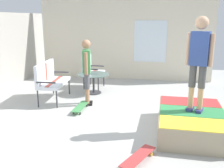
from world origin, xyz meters
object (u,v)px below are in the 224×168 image
patio_bench (50,78)px  person_watching (87,68)px  skateboard_by_bench (81,107)px  skateboard_spare (138,157)px  skate_ramp (193,122)px  patio_chair_near_house (90,68)px  person_skater (199,57)px  patio_table (94,80)px

patio_bench → person_watching: (-0.14, -1.05, 0.33)m
person_watching → skateboard_by_bench: 0.97m
skateboard_spare → patio_bench: bearing=44.6°
skateboard_spare → skate_ramp: bearing=-36.5°
patio_chair_near_house → person_skater: person_skater is taller
patio_bench → person_skater: bearing=-110.5°
person_skater → skateboard_spare: 2.10m
skateboard_by_bench → patio_chair_near_house: bearing=8.7°
person_watching → skateboard_by_bench: (-0.45, 0.04, -0.86)m
patio_chair_near_house → skateboard_spare: (-4.05, -1.86, -0.53)m
patio_table → skateboard_by_bench: bearing=-177.8°
person_skater → skateboard_by_bench: size_ratio=2.17×
skate_ramp → skateboard_spare: skate_ramp is taller
skate_ramp → skateboard_by_bench: (0.75, 2.48, -0.13)m
patio_chair_near_house → skateboard_spare: 4.49m
skate_ramp → skateboard_spare: 1.57m
skate_ramp → patio_bench: size_ratio=1.40×
skate_ramp → patio_chair_near_house: bearing=44.9°
patio_chair_near_house → skateboard_by_bench: 2.14m
skate_ramp → skateboard_by_bench: skate_ramp is taller
patio_bench → person_skater: 3.83m
skateboard_by_bench → skateboard_spare: same height
skate_ramp → person_skater: size_ratio=1.04×
patio_table → skateboard_by_bench: size_ratio=1.12×
skate_ramp → person_skater: 1.24m
skate_ramp → patio_chair_near_house: (2.80, 2.79, 0.40)m
patio_chair_near_house → person_skater: size_ratio=0.58×
person_skater → person_watching: bearing=64.5°
patio_table → skateboard_by_bench: 1.47m
skate_ramp → patio_bench: (1.34, 3.49, 0.40)m
skateboard_by_bench → patio_table: bearing=2.2°
skateboard_by_bench → skateboard_spare: 2.53m
person_skater → skateboard_spare: person_skater is taller
skateboard_by_bench → person_skater: bearing=-106.1°
person_skater → patio_chair_near_house: bearing=45.4°
patio_table → skateboard_spare: size_ratio=1.11×
person_watching → skateboard_spare: person_watching is taller
person_skater → patio_bench: bearing=69.5°
skate_ramp → person_watching: bearing=63.9°
patio_chair_near_house → skateboard_spare: bearing=-155.3°
patio_table → person_skater: bearing=-130.2°
patio_bench → skateboard_by_bench: 1.29m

